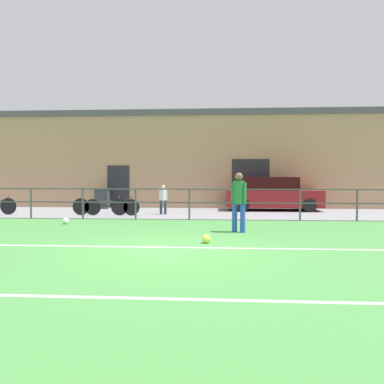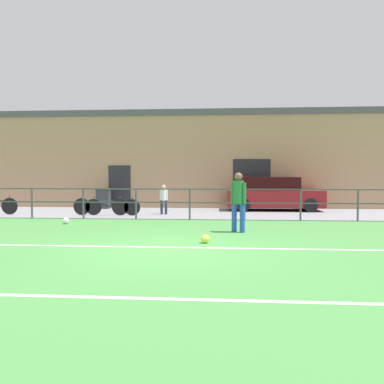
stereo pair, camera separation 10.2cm
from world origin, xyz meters
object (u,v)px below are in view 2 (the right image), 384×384
at_px(soccer_ball_match, 66,221).
at_px(spectator_child, 164,198).
at_px(bicycle_parked_0, 113,207).
at_px(soccer_ball_spare, 205,239).
at_px(trash_bin_0, 103,198).
at_px(bicycle_parked_1, 101,206).
at_px(parked_car_red, 273,194).
at_px(player_striker, 238,198).

distance_m(soccer_ball_match, spectator_child, 4.40).
xyz_separation_m(soccer_ball_match, bicycle_parked_0, (0.84, 2.76, 0.26)).
xyz_separation_m(soccer_ball_spare, trash_bin_0, (-5.34, 9.25, 0.40)).
bearing_deg(bicycle_parked_1, parked_car_red, 20.98).
bearing_deg(soccer_ball_match, bicycle_parked_0, 73.12).
height_order(player_striker, bicycle_parked_0, player_striker).
height_order(bicycle_parked_0, trash_bin_0, trash_bin_0).
bearing_deg(trash_bin_0, parked_car_red, -2.45).
xyz_separation_m(player_striker, bicycle_parked_1, (-5.37, 4.23, -0.60)).
height_order(parked_car_red, bicycle_parked_1, parked_car_red).
height_order(spectator_child, parked_car_red, parked_car_red).
height_order(soccer_ball_match, bicycle_parked_0, bicycle_parked_0).
bearing_deg(soccer_ball_match, player_striker, -14.42).
height_order(player_striker, soccer_ball_match, player_striker).
distance_m(parked_car_red, bicycle_parked_0, 7.27).
xyz_separation_m(player_striker, soccer_ball_spare, (-0.87, -1.92, -0.87)).
relative_size(soccer_ball_match, spectator_child, 0.17).
height_order(player_striker, spectator_child, player_striker).
bearing_deg(bicycle_parked_0, soccer_ball_match, -106.88).
relative_size(spectator_child, bicycle_parked_0, 0.54).
distance_m(spectator_child, bicycle_parked_1, 2.57).
bearing_deg(bicycle_parked_1, trash_bin_0, 104.96).
xyz_separation_m(spectator_child, parked_car_red, (4.72, 2.20, 0.04)).
xyz_separation_m(parked_car_red, bicycle_parked_1, (-7.20, -2.76, -0.37)).
xyz_separation_m(soccer_ball_spare, bicycle_parked_1, (-4.51, 6.15, 0.27)).
bearing_deg(bicycle_parked_1, soccer_ball_match, -97.20).
relative_size(soccer_ball_match, soccer_ball_spare, 0.99).
bearing_deg(soccer_ball_spare, soccer_ball_match, 145.06).
bearing_deg(soccer_ball_match, parked_car_red, 36.16).
relative_size(soccer_ball_spare, parked_car_red, 0.05).
distance_m(soccer_ball_spare, parked_car_red, 9.33).
bearing_deg(spectator_child, bicycle_parked_0, 11.55).
relative_size(player_striker, soccer_ball_spare, 8.10).
bearing_deg(spectator_child, parked_car_red, -159.16).
xyz_separation_m(soccer_ball_match, bicycle_parked_1, (0.35, 2.76, 0.27)).
distance_m(player_striker, bicycle_parked_1, 6.86).
relative_size(spectator_child, parked_car_red, 0.28).
bearing_deg(soccer_ball_spare, bicycle_parked_0, 123.17).
distance_m(bicycle_parked_0, trash_bin_0, 3.38).
bearing_deg(parked_car_red, trash_bin_0, 177.55).
bearing_deg(bicycle_parked_0, spectator_child, 15.71).
bearing_deg(player_striker, parked_car_red, 102.22).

